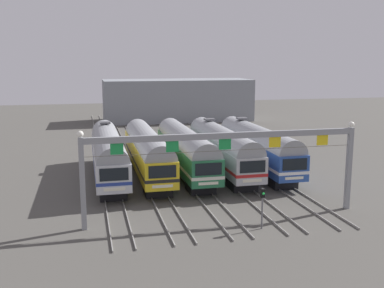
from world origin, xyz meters
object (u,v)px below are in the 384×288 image
at_px(commuter_train_green, 186,149).
at_px(yard_signal_mast, 262,201).
at_px(commuter_train_blue, 257,146).
at_px(catenary_gantry, 225,150).
at_px(commuter_train_silver, 108,152).
at_px(commuter_train_stainless, 222,147).
at_px(commuter_train_yellow, 148,151).

xyz_separation_m(commuter_train_green, yard_signal_mast, (1.94, -16.17, -0.64)).
relative_size(commuter_train_blue, catenary_gantry, 0.87).
bearing_deg(commuter_train_silver, catenary_gantry, -60.10).
distance_m(commuter_train_silver, catenary_gantry, 15.78).
relative_size(commuter_train_green, commuter_train_blue, 1.00).
height_order(commuter_train_stainless, commuter_train_blue, same).
height_order(commuter_train_yellow, yard_signal_mast, commuter_train_yellow).
relative_size(commuter_train_silver, commuter_train_green, 1.00).
bearing_deg(yard_signal_mast, commuter_train_stainless, 83.16).
height_order(commuter_train_silver, yard_signal_mast, commuter_train_silver).
xyz_separation_m(commuter_train_green, commuter_train_blue, (7.76, 0.00, 0.00)).
bearing_deg(commuter_train_stainless, catenary_gantry, -106.04).
height_order(commuter_train_green, catenary_gantry, catenary_gantry).
bearing_deg(yard_signal_mast, commuter_train_silver, 120.95).
distance_m(commuter_train_green, yard_signal_mast, 16.30).
relative_size(commuter_train_yellow, commuter_train_green, 1.00).
bearing_deg(commuter_train_yellow, commuter_train_green, 0.00).
relative_size(commuter_train_blue, yard_signal_mast, 6.16).
relative_size(commuter_train_green, commuter_train_stainless, 1.00).
bearing_deg(commuter_train_silver, commuter_train_green, -0.03).
height_order(commuter_train_green, commuter_train_stainless, commuter_train_stainless).
xyz_separation_m(commuter_train_stainless, catenary_gantry, (-3.88, -13.50, 2.53)).
distance_m(commuter_train_silver, commuter_train_green, 7.76).
xyz_separation_m(commuter_train_yellow, yard_signal_mast, (5.82, -16.17, -0.64)).
bearing_deg(commuter_train_green, commuter_train_silver, 179.97).
bearing_deg(commuter_train_stainless, yard_signal_mast, -96.84).
xyz_separation_m(commuter_train_silver, commuter_train_stainless, (11.64, 0.00, 0.00)).
distance_m(commuter_train_green, catenary_gantry, 13.73).
bearing_deg(catenary_gantry, yard_signal_mast, -54.08).
height_order(commuter_train_yellow, commuter_train_stainless, commuter_train_stainless).
height_order(commuter_train_silver, catenary_gantry, catenary_gantry).
relative_size(commuter_train_yellow, yard_signal_mast, 6.16).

